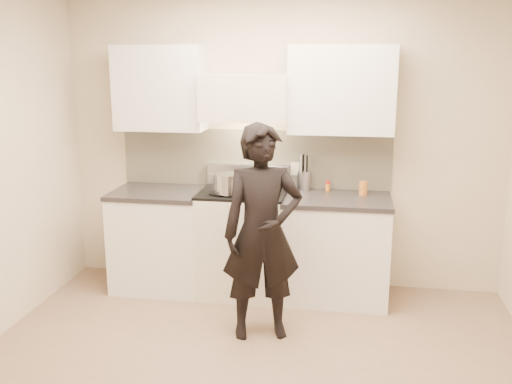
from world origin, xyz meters
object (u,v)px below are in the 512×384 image
(stove, at_px, (243,241))
(wok, at_px, (267,178))
(counter_right, at_px, (336,248))
(utensil_crock, at_px, (304,179))
(person, at_px, (262,233))

(stove, relative_size, wok, 2.45)
(counter_right, relative_size, utensil_crock, 2.85)
(utensil_crock, bearing_deg, wok, -159.51)
(utensil_crock, height_order, person, person)
(wok, bearing_deg, person, -84.10)
(stove, bearing_deg, counter_right, 0.00)
(person, bearing_deg, wok, 79.27)
(counter_right, bearing_deg, utensil_crock, 143.01)
(utensil_crock, bearing_deg, counter_right, -36.99)
(utensil_crock, xyz_separation_m, person, (-0.23, -1.03, -0.20))
(stove, distance_m, counter_right, 0.83)
(stove, xyz_separation_m, utensil_crock, (0.52, 0.23, 0.54))
(wok, distance_m, person, 0.95)
(counter_right, bearing_deg, person, -123.84)
(stove, height_order, utensil_crock, utensil_crock)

